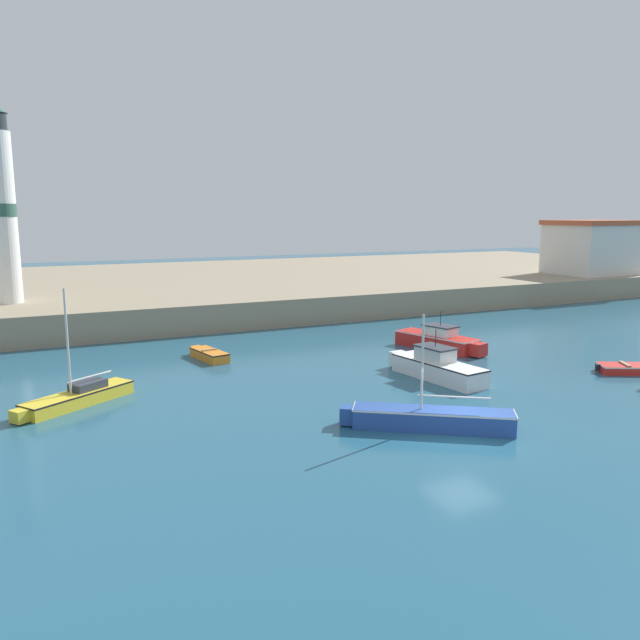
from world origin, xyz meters
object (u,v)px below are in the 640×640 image
sailboat_blue_4 (430,418)px  lighthouse (0,207)px  motorboat_white_0 (436,367)px  dinghy_orange_3 (209,354)px  motorboat_red_6 (439,340)px  dinghy_red_2 (627,368)px  sailboat_yellow_1 (78,397)px  harbor_shed_mid_row (593,247)px

sailboat_blue_4 → lighthouse: 34.99m
motorboat_white_0 → dinghy_orange_3: bearing=135.3°
motorboat_white_0 → motorboat_red_6: (4.42, 5.74, -0.04)m
dinghy_orange_3 → lighthouse: bearing=125.6°
motorboat_white_0 → dinghy_orange_3: 13.31m
motorboat_white_0 → dinghy_red_2: bearing=-19.4°
sailboat_blue_4 → dinghy_orange_3: bearing=106.5°
motorboat_white_0 → sailboat_yellow_1: size_ratio=1.18×
dinghy_orange_3 → harbor_shed_mid_row: bearing=15.0°
motorboat_white_0 → harbor_shed_mid_row: (35.95, 21.55, 4.32)m
sailboat_yellow_1 → harbor_shed_mid_row: (53.14, 18.35, 4.55)m
motorboat_red_6 → harbor_shed_mid_row: bearing=26.6°
motorboat_white_0 → sailboat_blue_4: sailboat_blue_4 is taller
dinghy_red_2 → sailboat_blue_4: (-14.84, -2.71, 0.20)m
sailboat_yellow_1 → motorboat_red_6: 21.76m
motorboat_red_6 → sailboat_yellow_1: bearing=-173.3°
sailboat_blue_4 → motorboat_red_6: size_ratio=0.97×
dinghy_orange_3 → sailboat_blue_4: bearing=-73.5°
sailboat_yellow_1 → dinghy_orange_3: (7.73, 6.14, -0.10)m
sailboat_yellow_1 → motorboat_red_6: size_ratio=0.85×
dinghy_orange_3 → sailboat_blue_4: 16.25m
lighthouse → harbor_shed_mid_row: lighthouse is taller
lighthouse → harbor_shed_mid_row: (56.00, -2.58, -3.95)m
sailboat_yellow_1 → lighthouse: 22.77m
motorboat_white_0 → dinghy_orange_3: motorboat_white_0 is taller
sailboat_yellow_1 → sailboat_blue_4: (12.34, -9.44, 0.06)m
dinghy_red_2 → motorboat_red_6: 10.81m
dinghy_orange_3 → sailboat_blue_4: sailboat_blue_4 is taller
sailboat_yellow_1 → motorboat_white_0: bearing=-10.6°
motorboat_white_0 → lighthouse: bearing=129.7°
lighthouse → dinghy_red_2: bearing=-42.6°
lighthouse → motorboat_red_6: bearing=-36.9°
dinghy_orange_3 → sailboat_blue_4: size_ratio=0.59×
motorboat_red_6 → motorboat_white_0: bearing=-127.6°
sailboat_blue_4 → lighthouse: (-15.19, 30.37, 8.45)m
sailboat_yellow_1 → sailboat_blue_4: sailboat_yellow_1 is taller
dinghy_orange_3 → lighthouse: 20.12m
dinghy_red_2 → sailboat_blue_4: size_ratio=0.54×
sailboat_yellow_1 → harbor_shed_mid_row: size_ratio=0.61×
motorboat_white_0 → lighthouse: (-20.05, 24.14, 8.27)m
motorboat_red_6 → sailboat_blue_4: bearing=-127.8°
lighthouse → sailboat_yellow_1: bearing=-82.2°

